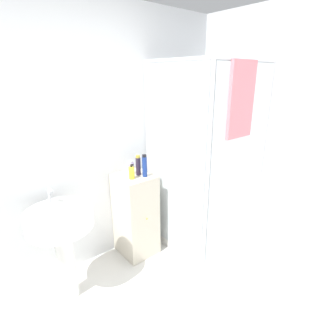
# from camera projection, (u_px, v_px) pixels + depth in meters

# --- Properties ---
(wall_back) EXTENTS (6.40, 0.06, 2.50)m
(wall_back) POSITION_uv_depth(u_px,v_px,m) (75.00, 145.00, 2.39)
(wall_back) COLOR silver
(wall_back) RESTS_ON ground_plane
(shower_enclosure) EXTENTS (0.91, 0.94, 1.99)m
(shower_enclosure) POSITION_uv_depth(u_px,v_px,m) (204.00, 199.00, 2.92)
(shower_enclosure) COLOR white
(shower_enclosure) RESTS_ON ground_plane
(vanity_cabinet) EXTENTS (0.36, 0.41, 0.90)m
(vanity_cabinet) POSITION_uv_depth(u_px,v_px,m) (136.00, 215.00, 2.78)
(vanity_cabinet) COLOR beige
(vanity_cabinet) RESTS_ON ground_plane
(sink) EXTENTS (0.52, 0.52, 0.98)m
(sink) POSITION_uv_depth(u_px,v_px,m) (61.00, 231.00, 2.12)
(sink) COLOR white
(sink) RESTS_ON ground_plane
(soap_dispenser) EXTENTS (0.05, 0.06, 0.15)m
(soap_dispenser) POSITION_uv_depth(u_px,v_px,m) (132.00, 173.00, 2.52)
(soap_dispenser) COLOR yellow
(soap_dispenser) RESTS_ON vanity_cabinet
(shampoo_bottle_tall_black) EXTENTS (0.05, 0.05, 0.21)m
(shampoo_bottle_tall_black) POSITION_uv_depth(u_px,v_px,m) (138.00, 166.00, 2.61)
(shampoo_bottle_tall_black) COLOR #281E33
(shampoo_bottle_tall_black) RESTS_ON vanity_cabinet
(shampoo_bottle_blue) EXTENTS (0.05, 0.05, 0.23)m
(shampoo_bottle_blue) POSITION_uv_depth(u_px,v_px,m) (145.00, 166.00, 2.56)
(shampoo_bottle_blue) COLOR navy
(shampoo_bottle_blue) RESTS_ON vanity_cabinet
(lotion_bottle_white) EXTENTS (0.06, 0.06, 0.15)m
(lotion_bottle_white) POSITION_uv_depth(u_px,v_px,m) (131.00, 168.00, 2.65)
(lotion_bottle_white) COLOR #B299C6
(lotion_bottle_white) RESTS_ON vanity_cabinet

